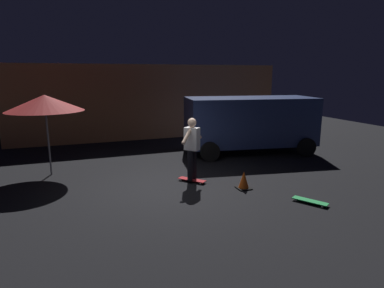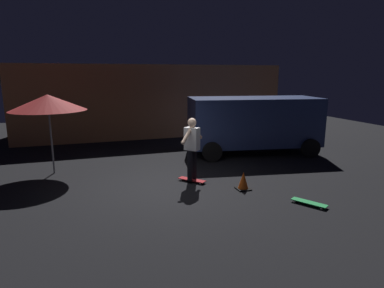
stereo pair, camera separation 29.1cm
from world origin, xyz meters
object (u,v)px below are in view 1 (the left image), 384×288
parked_van (250,121)px  patio_umbrella (45,103)px  skater (192,144)px  traffic_cone (244,181)px  skateboard_spare (310,201)px  skateboard_ridden (192,180)px

parked_van → patio_umbrella: (-6.80, -0.46, 0.91)m
parked_van → skater: parked_van is taller
skater → traffic_cone: size_ratio=3.63×
patio_umbrella → parked_van: bearing=3.8°
skateboard_spare → skater: 3.21m
patio_umbrella → traffic_cone: size_ratio=5.00×
parked_van → skater: 4.04m
skateboard_spare → skateboard_ridden: bearing=130.6°
skateboard_spare → skater: bearing=130.6°
skateboard_spare → skater: skater is taller
skater → traffic_cone: 1.64m
parked_van → patio_umbrella: size_ratio=2.11×
skateboard_ridden → patio_umbrella: bearing=150.7°
skater → traffic_cone: skater is taller
parked_van → skater: size_ratio=2.90×
skateboard_ridden → parked_van: bearing=38.0°
skater → patio_umbrella: bearing=150.7°
patio_umbrella → skater: 4.28m
parked_van → skateboard_spare: 5.08m
skateboard_spare → traffic_cone: (-0.94, 1.37, 0.16)m
skateboard_spare → skater: (-1.99, 2.33, 0.98)m
patio_umbrella → skater: patio_umbrella is taller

